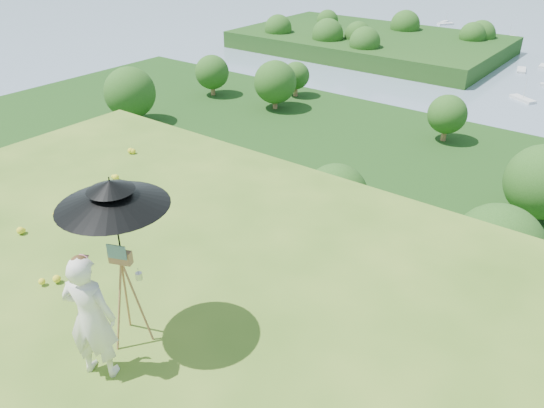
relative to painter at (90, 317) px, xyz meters
The scene contains 9 objects.
ground 1.22m from the painter, 127.28° to the right, with size 14.00×14.00×0.00m, color #436D1F.
forest_slope 45.44m from the painter, 90.91° to the left, with size 140.00×56.00×22.00m, color #0E350F.
peninsula 174.36m from the painter, 116.09° to the left, with size 90.00×60.00×12.00m, color #0E350F, non-canonical shape.
slope_trees 37.76m from the painter, 90.91° to the left, with size 110.00×50.00×6.00m, color #204A16, non-canonical shape.
wildflowers 1.04m from the painter, 139.52° to the right, with size 10.00×10.50×0.12m, color yellow, non-canonical shape.
painter is the anchor object (origin of this frame).
field_easel 0.62m from the painter, 102.49° to the left, with size 0.55×0.55×1.46m, color #AF7349, non-canonical shape.
sun_umbrella 1.12m from the painter, 103.01° to the left, with size 1.28×1.28×1.09m, color black, non-canonical shape.
painter_cap 0.78m from the painter, ahead, with size 0.19×0.22×0.10m, color #D37385, non-canonical shape.
Camera 1 is at (4.94, -1.70, 4.80)m, focal length 35.00 mm.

